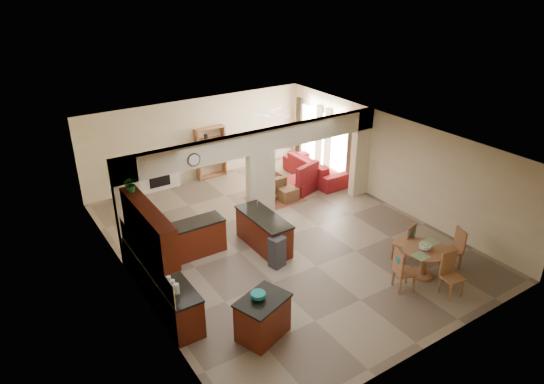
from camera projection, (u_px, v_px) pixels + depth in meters
floor at (280, 238)px, 13.22m from camera, size 10.00×10.00×0.00m
ceiling at (281, 141)px, 12.02m from camera, size 10.00×10.00×0.00m
wall_back at (198, 139)px, 16.40m from camera, size 8.00×0.00×8.00m
wall_front at (434, 290)px, 8.83m from camera, size 8.00×0.00×8.00m
wall_left at (130, 234)px, 10.64m from camera, size 0.00×10.00×10.00m
wall_right at (391, 161)px, 14.59m from camera, size 0.00×10.00×10.00m
partition_left_pier at (129, 213)px, 11.55m from camera, size 0.60×0.25×2.80m
partition_center_pier at (261, 189)px, 13.50m from camera, size 0.80×0.25×2.20m
partition_right_pier at (361, 153)px, 15.20m from camera, size 0.60×0.25×2.80m
partition_header at (260, 141)px, 12.90m from camera, size 8.00×0.25×0.60m
kitchen_counter at (170, 265)px, 11.22m from camera, size 2.52×3.29×1.48m
upper_cabinets at (148, 226)px, 9.90m from camera, size 0.35×2.40×0.90m
peninsula at (264, 231)px, 12.64m from camera, size 0.70×1.85×0.91m
wall_clock at (194, 160)px, 11.82m from camera, size 0.34×0.03×0.34m
rug at (275, 199)px, 15.40m from camera, size 1.60×1.30×0.01m
fireplace at (157, 172)px, 15.82m from camera, size 1.60×0.35×1.20m
shelving_unit at (211, 153)px, 16.65m from camera, size 1.00×0.32×1.80m
window_a at (340, 146)px, 16.40m from camera, size 0.02×0.90×1.90m
window_b at (310, 132)px, 17.69m from camera, size 0.02×0.90×1.90m
glazed_door at (324, 143)px, 17.11m from camera, size 0.02×0.70×2.10m
drape_a_left at (351, 151)px, 15.93m from camera, size 0.10×0.28×2.30m
drape_a_right at (328, 141)px, 16.84m from camera, size 0.10×0.28×2.30m
drape_b_left at (319, 137)px, 17.22m from camera, size 0.10×0.28×2.30m
drape_b_right at (299, 128)px, 18.13m from camera, size 0.10×0.28×2.30m
ceiling_fan at (267, 113)px, 15.13m from camera, size 1.00×1.00×0.10m
kitchen_island at (263, 317)px, 9.58m from camera, size 1.21×1.03×0.89m
teal_bowl at (258, 296)px, 9.38m from camera, size 0.30×0.30×0.14m
trash_can at (277, 253)px, 11.86m from camera, size 0.41×0.37×0.74m
dining_table at (424, 258)px, 11.44m from camera, size 1.08×1.08×0.74m
fruit_bowl at (425, 247)px, 11.28m from camera, size 0.28×0.28×0.15m
sofa at (315, 168)px, 16.75m from camera, size 2.59×1.03×0.76m
chaise at (301, 185)px, 15.92m from camera, size 1.23×1.10×0.41m
armchair at (270, 185)px, 15.46m from camera, size 0.85×0.87×0.74m
ottoman at (287, 194)px, 15.30m from camera, size 0.57×0.57×0.41m
plant at (131, 184)px, 10.29m from camera, size 0.35×0.31×0.36m
chair_north at (406, 241)px, 12.02m from camera, size 0.52×0.52×1.02m
chair_east at (455, 247)px, 11.77m from camera, size 0.54×0.54×1.02m
chair_south at (450, 272)px, 10.81m from camera, size 0.47×0.47×1.02m
chair_west at (402, 269)px, 10.93m from camera, size 0.53×0.53×1.02m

